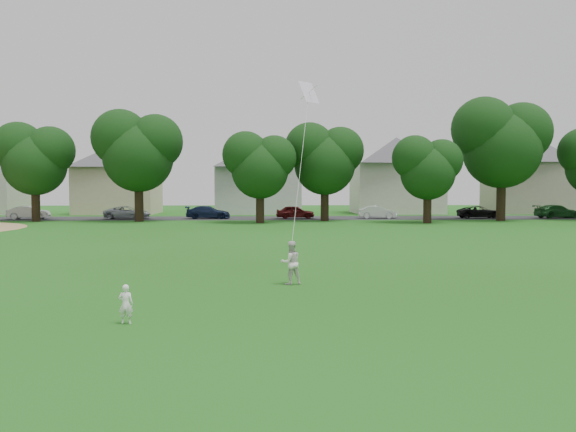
{
  "coord_description": "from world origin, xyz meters",
  "views": [
    {
      "loc": [
        0.81,
        -12.86,
        3.08
      ],
      "look_at": [
        1.41,
        2.0,
        2.3
      ],
      "focal_mm": 35.0,
      "sensor_mm": 36.0,
      "label": 1
    }
  ],
  "objects": [
    {
      "name": "older_boy",
      "position": [
        1.6,
        4.65,
        0.69
      ],
      "size": [
        0.79,
        0.7,
        1.37
      ],
      "primitive_type": "imported",
      "rotation": [
        0.0,
        0.0,
        3.45
      ],
      "color": "silver",
      "rests_on": "ground"
    },
    {
      "name": "kite",
      "position": [
        2.0,
        6.26,
        3.77
      ],
      "size": [
        0.94,
        2.07,
        6.47
      ],
      "color": "silver",
      "rests_on": "ground"
    },
    {
      "name": "toddler",
      "position": [
        -2.33,
        -0.29,
        0.45
      ],
      "size": [
        0.33,
        0.22,
        0.9
      ],
      "primitive_type": "imported",
      "rotation": [
        0.0,
        0.0,
        3.12
      ],
      "color": "white",
      "rests_on": "ground"
    },
    {
      "name": "house_row",
      "position": [
        2.14,
        52.0,
        5.05
      ],
      "size": [
        77.8,
        14.27,
        10.62
      ],
      "color": "beige",
      "rests_on": "ground"
    },
    {
      "name": "tree_row",
      "position": [
        1.31,
        36.58,
        6.27
      ],
      "size": [
        81.69,
        8.72,
        11.4
      ],
      "color": "black",
      "rests_on": "ground"
    },
    {
      "name": "street",
      "position": [
        0.0,
        42.0,
        0.01
      ],
      "size": [
        90.0,
        7.0,
        0.01
      ],
      "primitive_type": "cube",
      "color": "#2D2D30",
      "rests_on": "ground"
    },
    {
      "name": "ground",
      "position": [
        0.0,
        0.0,
        0.0
      ],
      "size": [
        160.0,
        160.0,
        0.0
      ],
      "primitive_type": "plane",
      "color": "#1E5714",
      "rests_on": "ground"
    },
    {
      "name": "parked_cars",
      "position": [
        5.22,
        41.0,
        0.62
      ],
      "size": [
        73.49,
        2.27,
        1.28
      ],
      "color": "black",
      "rests_on": "ground"
    }
  ]
}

